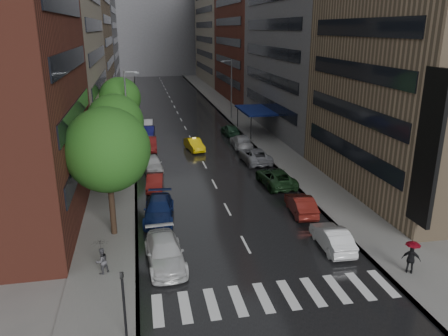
{
  "coord_description": "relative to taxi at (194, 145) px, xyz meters",
  "views": [
    {
      "loc": [
        -6.45,
        -21.22,
        13.72
      ],
      "look_at": [
        0.0,
        11.41,
        3.0
      ],
      "focal_mm": 35.0,
      "sensor_mm": 36.0,
      "label": 1
    }
  ],
  "objects": [
    {
      "name": "ground",
      "position": [
        0.29,
        -27.9,
        -0.7
      ],
      "size": [
        220.0,
        220.0,
        0.0
      ],
      "primitive_type": "plane",
      "color": "gray",
      "rests_on": "ground"
    },
    {
      "name": "road",
      "position": [
        0.29,
        22.1,
        -0.69
      ],
      "size": [
        14.0,
        140.0,
        0.01
      ],
      "primitive_type": "cube",
      "color": "black",
      "rests_on": "ground"
    },
    {
      "name": "sidewalk_left",
      "position": [
        -8.71,
        22.1,
        -0.62
      ],
      "size": [
        4.0,
        140.0,
        0.15
      ],
      "primitive_type": "cube",
      "color": "gray",
      "rests_on": "ground"
    },
    {
      "name": "sidewalk_right",
      "position": [
        9.29,
        22.1,
        -0.62
      ],
      "size": [
        4.0,
        140.0,
        0.15
      ],
      "primitive_type": "cube",
      "color": "gray",
      "rests_on": "ground"
    },
    {
      "name": "crosswalk",
      "position": [
        0.49,
        -29.9,
        -0.68
      ],
      "size": [
        13.15,
        2.8,
        0.01
      ],
      "color": "silver",
      "rests_on": "ground"
    },
    {
      "name": "buildings_left",
      "position": [
        -14.71,
        30.89,
        15.29
      ],
      "size": [
        8.0,
        108.0,
        38.0
      ],
      "color": "maroon",
      "rests_on": "ground"
    },
    {
      "name": "buildings_right",
      "position": [
        15.29,
        28.8,
        14.34
      ],
      "size": [
        8.05,
        109.1,
        36.0
      ],
      "color": "#937A5B",
      "rests_on": "ground"
    },
    {
      "name": "building_far",
      "position": [
        0.29,
        90.1,
        15.3
      ],
      "size": [
        40.0,
        14.0,
        32.0
      ],
      "primitive_type": "cube",
      "color": "slate",
      "rests_on": "ground"
    },
    {
      "name": "tree_near",
      "position": [
        -8.31,
        -20.78,
        5.43
      ],
      "size": [
        5.62,
        5.62,
        8.95
      ],
      "color": "#382619",
      "rests_on": "ground"
    },
    {
      "name": "tree_mid",
      "position": [
        -8.31,
        -9.64,
        4.92
      ],
      "size": [
        5.15,
        5.15,
        8.2
      ],
      "color": "#382619",
      "rests_on": "ground"
    },
    {
      "name": "tree_far",
      "position": [
        -8.31,
        5.49,
        4.83
      ],
      "size": [
        5.07,
        5.07,
        8.07
      ],
      "color": "#382619",
      "rests_on": "ground"
    },
    {
      "name": "taxi",
      "position": [
        0.0,
        0.0,
        0.0
      ],
      "size": [
        2.18,
        4.42,
        1.39
      ],
      "primitive_type": "imported",
      "rotation": [
        0.0,
        0.0,
        0.17
      ],
      "color": "yellow",
      "rests_on": "ground"
    },
    {
      "name": "parked_cars_left",
      "position": [
        -5.11,
        -8.44,
        0.06
      ],
      "size": [
        2.67,
        42.07,
        1.55
      ],
      "color": "silver",
      "rests_on": "ground"
    },
    {
      "name": "parked_cars_right",
      "position": [
        5.69,
        -8.57,
        0.07
      ],
      "size": [
        2.84,
        36.6,
        1.56
      ],
      "color": "white",
      "rests_on": "ground"
    },
    {
      "name": "ped_black_umbrella",
      "position": [
        -8.75,
        -25.96,
        0.7
      ],
      "size": [
        0.98,
        0.98,
        2.09
      ],
      "color": "#4C4B50",
      "rests_on": "sidewalk_left"
    },
    {
      "name": "ped_red_umbrella",
      "position": [
        8.73,
        -29.37,
        0.63
      ],
      "size": [
        1.08,
        0.91,
        2.01
      ],
      "color": "black",
      "rests_on": "sidewalk_right"
    },
    {
      "name": "traffic_light",
      "position": [
        -7.31,
        -31.94,
        1.53
      ],
      "size": [
        0.18,
        0.15,
        3.45
      ],
      "color": "black",
      "rests_on": "sidewalk_left"
    },
    {
      "name": "street_lamp_left",
      "position": [
        -7.43,
        2.1,
        4.19
      ],
      "size": [
        1.74,
        0.22,
        9.0
      ],
      "color": "gray",
      "rests_on": "sidewalk_left"
    },
    {
      "name": "street_lamp_right",
      "position": [
        8.01,
        17.1,
        4.19
      ],
      "size": [
        1.74,
        0.22,
        9.0
      ],
      "color": "gray",
      "rests_on": "sidewalk_right"
    },
    {
      "name": "awning",
      "position": [
        9.27,
        7.1,
        2.44
      ],
      "size": [
        4.0,
        8.0,
        3.12
      ],
      "color": "navy",
      "rests_on": "sidewalk_right"
    }
  ]
}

